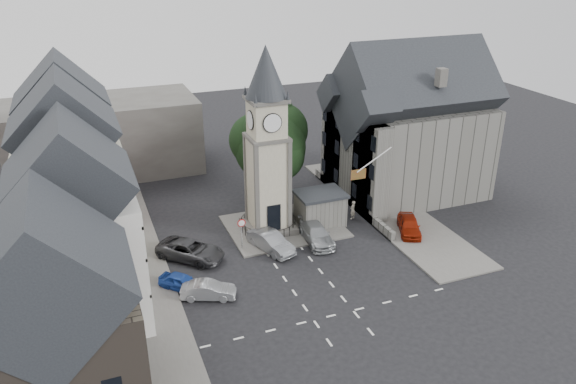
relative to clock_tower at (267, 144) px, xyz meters
name	(u,v)px	position (x,y,z in m)	size (l,w,h in m)	color
ground	(303,275)	(0.00, -7.99, -8.12)	(120.00, 120.00, 0.00)	black
pavement_west	(127,267)	(-12.50, -1.99, -8.05)	(6.00, 30.00, 0.14)	#595651
pavement_east	(386,208)	(12.00, 0.01, -8.05)	(6.00, 26.00, 0.14)	#595651
central_island	(284,226)	(1.50, 0.01, -8.04)	(10.00, 8.00, 0.16)	#595651
road_markings	(334,315)	(0.00, -13.49, -8.12)	(20.00, 8.00, 0.01)	silver
clock_tower	(267,144)	(0.00, 0.00, 0.00)	(4.86, 4.86, 16.25)	#4C4944
stone_shelter	(320,208)	(4.80, -0.49, -6.57)	(4.30, 3.30, 3.08)	#5D5B55
town_tree	(270,136)	(2.00, 5.01, -1.15)	(7.20, 7.20, 10.80)	black
warning_sign_post	(242,228)	(-3.20, -2.56, -6.09)	(0.70, 0.19, 2.85)	black
terrace_pink	(70,153)	(-15.50, 8.01, -1.54)	(8.10, 7.60, 12.80)	tan
terrace_cream	(73,187)	(-15.50, 0.01, -1.54)	(8.10, 7.60, 12.80)	#F2E7CB
terrace_tudor	(79,240)	(-15.50, -7.99, -1.93)	(8.10, 7.60, 12.00)	silver
building_sw_stone	(57,342)	(-17.00, -16.99, -2.77)	(8.60, 7.60, 10.40)	#433A32
backdrop_west	(104,137)	(-12.00, 20.01, -4.12)	(20.00, 10.00, 8.00)	#4C4944
east_building	(407,133)	(15.59, 3.01, -1.86)	(14.40, 11.40, 12.60)	#5D5B55
east_boundary_wall	(350,201)	(9.20, 2.01, -7.67)	(0.40, 16.00, 0.90)	#5D5B55
flagpole	(374,160)	(8.00, -3.99, -1.12)	(3.68, 0.10, 2.74)	white
car_west_blue	(182,282)	(-9.04, -6.53, -7.51)	(1.43, 3.57, 1.22)	#1B3D96
car_west_silver	(208,290)	(-7.50, -8.34, -7.47)	(1.37, 3.93, 1.29)	#95989C
car_west_grey	(191,250)	(-7.50, -2.44, -7.34)	(2.58, 5.59, 1.55)	#323235
car_island_silver	(271,242)	(-1.00, -3.49, -7.34)	(1.65, 4.75, 1.56)	gray
car_island_east	(316,234)	(3.11, -3.49, -7.39)	(2.06, 5.06, 1.47)	#979B9E
car_east_red	(409,225)	(11.37, -4.99, -7.38)	(1.75, 4.35, 1.48)	maroon
pedestrian	(353,210)	(8.02, -0.70, -7.23)	(0.65, 0.43, 1.78)	beige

